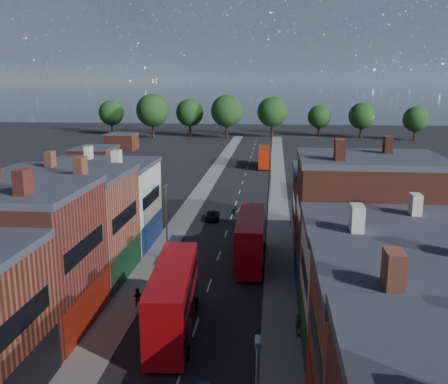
% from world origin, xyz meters
% --- Properties ---
extents(pavement_west, '(3.00, 200.00, 0.12)m').
position_xyz_m(pavement_west, '(-6.50, 50.00, 0.06)').
color(pavement_west, gray).
rests_on(pavement_west, ground).
extents(pavement_east, '(3.00, 200.00, 0.12)m').
position_xyz_m(pavement_east, '(6.50, 50.00, 0.06)').
color(pavement_east, gray).
rests_on(pavement_east, ground).
extents(lamp_post_2, '(0.25, 0.70, 8.12)m').
position_xyz_m(lamp_post_2, '(-5.20, 30.00, 4.70)').
color(lamp_post_2, slate).
rests_on(lamp_post_2, ground).
extents(lamp_post_3, '(0.25, 0.70, 8.12)m').
position_xyz_m(lamp_post_3, '(5.20, 60.00, 4.70)').
color(lamp_post_3, slate).
rests_on(lamp_post_3, ground).
extents(bus_0, '(3.71, 12.09, 5.14)m').
position_xyz_m(bus_0, '(-1.50, 15.03, 2.78)').
color(bus_0, red).
rests_on(bus_0, ground).
extents(bus_1, '(3.00, 11.67, 5.04)m').
position_xyz_m(bus_1, '(3.50, 30.18, 2.72)').
color(bus_1, '#B90A13').
rests_on(bus_1, ground).
extents(bus_2, '(2.69, 10.10, 4.34)m').
position_xyz_m(bus_2, '(3.50, 89.27, 2.34)').
color(bus_2, '#B72108').
rests_on(bus_2, ground).
extents(car_2, '(2.14, 4.12, 1.11)m').
position_xyz_m(car_2, '(-2.43, 46.18, 0.56)').
color(car_2, black).
rests_on(car_2, ground).
extents(car_3, '(2.15, 4.17, 1.16)m').
position_xyz_m(car_3, '(1.46, 50.14, 0.58)').
color(car_3, silver).
rests_on(car_3, ground).
extents(ped_1, '(0.80, 0.45, 1.63)m').
position_xyz_m(ped_1, '(-5.33, 18.84, 0.93)').
color(ped_1, '#391617').
rests_on(ped_1, pavement_west).
extents(ped_3, '(0.59, 1.08, 1.75)m').
position_xyz_m(ped_3, '(7.70, 15.26, 1.00)').
color(ped_3, '#5D5750').
rests_on(ped_3, pavement_east).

